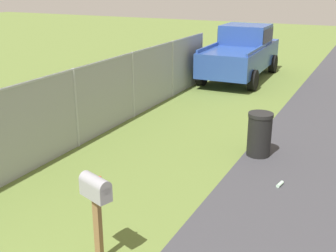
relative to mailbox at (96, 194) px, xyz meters
The scene contains 5 objects.
mailbox is the anchor object (origin of this frame).
pickup_truck 12.61m from the mailbox, ahead, with size 5.36×2.35×2.09m.
trash_bin 4.93m from the mailbox, 11.67° to the right, with size 0.56×0.56×1.01m.
fence_section 5.58m from the mailbox, 32.90° to the left, with size 12.94×0.07×1.90m.
litter_bottle_by_mailbox 4.04m from the mailbox, 27.16° to the right, with size 0.07×0.07×0.22m, color #B2D8BF.
Camera 1 is at (-0.38, -3.14, 3.78)m, focal length 44.96 mm.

